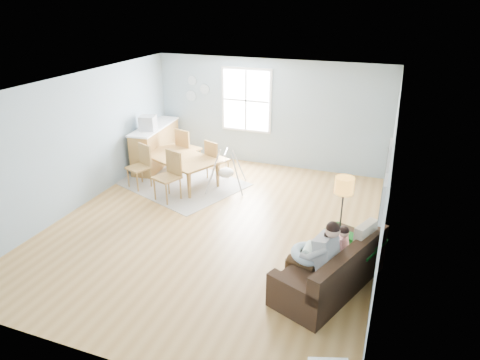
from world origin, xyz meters
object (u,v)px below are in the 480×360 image
at_px(chair_sw, 141,163).
at_px(baby_swing, 226,172).
at_px(dining_table, 179,170).
at_px(monitor, 148,123).
at_px(counter, 156,145).
at_px(toddler, 337,243).
at_px(chair_nw, 186,146).
at_px(chair_se, 170,172).
at_px(father, 317,254).
at_px(floor_lamp, 344,192).
at_px(sofa, 332,272).
at_px(chair_ne, 215,158).

height_order(chair_sw, baby_swing, chair_sw).
relative_size(dining_table, monitor, 4.22).
relative_size(chair_sw, counter, 0.51).
height_order(toddler, chair_nw, chair_nw).
bearing_deg(chair_se, toddler, -24.47).
distance_m(father, chair_sw, 5.14).
distance_m(floor_lamp, chair_se, 3.96).
xyz_separation_m(father, floor_lamp, (0.19, 1.04, 0.55)).
bearing_deg(sofa, chair_nw, 139.94).
bearing_deg(toddler, baby_swing, 137.39).
relative_size(chair_se, baby_swing, 1.00).
bearing_deg(chair_ne, baby_swing, -39.88).
distance_m(father, chair_se, 4.16).
xyz_separation_m(sofa, father, (-0.22, -0.22, 0.40)).
distance_m(floor_lamp, baby_swing, 3.58).
bearing_deg(counter, chair_sw, -73.10).
bearing_deg(monitor, counter, 97.76).
height_order(dining_table, monitor, monitor).
bearing_deg(toddler, chair_nw, 141.63).
distance_m(floor_lamp, chair_nw, 5.04).
distance_m(father, monitor, 5.95).
height_order(sofa, baby_swing, baby_swing).
bearing_deg(monitor, chair_ne, 0.08).
bearing_deg(chair_sw, dining_table, 33.07).
relative_size(father, floor_lamp, 0.86).
bearing_deg(dining_table, father, -13.87).
distance_m(father, chair_nw, 5.50).
distance_m(toddler, chair_se, 4.16).
bearing_deg(monitor, chair_sw, -69.75).
bearing_deg(floor_lamp, sofa, -87.49).
height_order(father, dining_table, father).
relative_size(sofa, monitor, 4.93).
relative_size(toddler, chair_ne, 0.79).
xyz_separation_m(chair_se, baby_swing, (0.92, 0.92, -0.22)).
bearing_deg(sofa, floor_lamp, 92.51).
relative_size(chair_se, chair_ne, 1.09).
distance_m(sofa, chair_sw, 5.25).
distance_m(floor_lamp, counter, 5.81).
bearing_deg(baby_swing, floor_lamp, -35.55).
xyz_separation_m(floor_lamp, dining_table, (-3.97, 1.92, -0.91)).
xyz_separation_m(chair_ne, monitor, (-1.76, -0.00, 0.67)).
xyz_separation_m(toddler, chair_sw, (-4.72, 2.07, -0.10)).
bearing_deg(monitor, baby_swing, -9.24).
height_order(chair_sw, chair_se, chair_se).
bearing_deg(father, baby_swing, 130.79).
xyz_separation_m(toddler, floor_lamp, (-0.04, 0.62, 0.56)).
relative_size(father, dining_table, 0.69).
height_order(counter, monitor, monitor).
height_order(floor_lamp, counter, floor_lamp).
distance_m(floor_lamp, chair_sw, 4.95).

